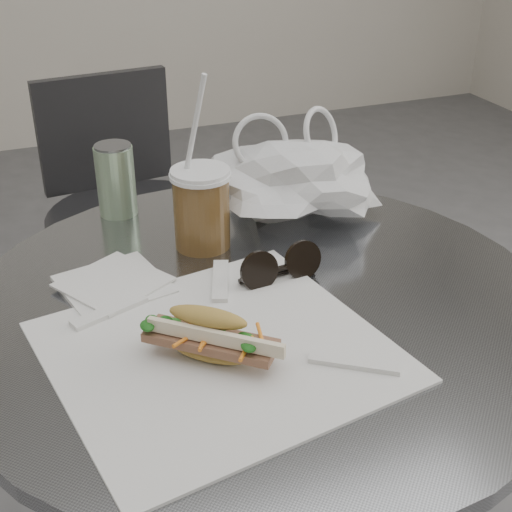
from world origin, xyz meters
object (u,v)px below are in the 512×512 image
object	(u,v)px
sunglasses	(280,268)
drink_can	(116,180)
cafe_table	(258,458)
chair_far	(134,261)
banh_mi	(210,336)
iced_coffee	(201,207)

from	to	relation	value
sunglasses	drink_can	size ratio (longest dim) A/B	1.04
cafe_table	chair_far	size ratio (longest dim) A/B	0.97
banh_mi	sunglasses	size ratio (longest dim) A/B	1.53
chair_far	banh_mi	distance (m)	1.04
cafe_table	drink_can	size ratio (longest dim) A/B	6.71
chair_far	banh_mi	xyz separation A→B (m)	(-0.10, -0.95, 0.42)
cafe_table	chair_far	bearing A→B (deg)	89.90
cafe_table	iced_coffee	distance (m)	0.37
iced_coffee	drink_can	distance (m)	0.18
chair_far	iced_coffee	world-z (taller)	iced_coffee
chair_far	iced_coffee	size ratio (longest dim) A/B	3.13
chair_far	iced_coffee	distance (m)	0.82
cafe_table	iced_coffee	world-z (taller)	iced_coffee
cafe_table	sunglasses	distance (m)	0.30
chair_far	drink_can	bearing A→B (deg)	72.20
iced_coffee	drink_can	xyz separation A→B (m)	(-0.09, 0.15, -0.00)
cafe_table	iced_coffee	xyz separation A→B (m)	(-0.02, 0.16, 0.34)
iced_coffee	sunglasses	size ratio (longest dim) A/B	2.12
drink_can	sunglasses	bearing A→B (deg)	-61.57
banh_mi	drink_can	size ratio (longest dim) A/B	1.59
banh_mi	drink_can	bearing A→B (deg)	133.23
chair_far	sunglasses	size ratio (longest dim) A/B	6.65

